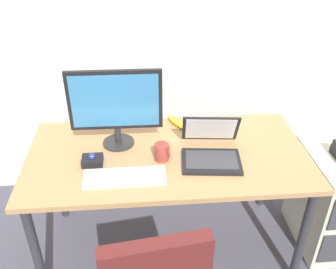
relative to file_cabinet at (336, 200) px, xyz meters
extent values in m
plane|color=#464653|center=(-1.06, 0.03, -0.32)|extent=(8.00, 8.00, 0.00)
cube|color=#A98051|center=(-1.06, 0.03, 0.39)|extent=(1.55, 0.78, 0.03)
cylinder|color=#2D2D33|center=(-1.77, -0.30, 0.03)|extent=(0.05, 0.05, 0.70)
cylinder|color=#2D2D33|center=(-0.34, -0.30, 0.03)|extent=(0.05, 0.05, 0.70)
cylinder|color=#2D2D33|center=(-1.77, 0.36, 0.03)|extent=(0.05, 0.05, 0.70)
cylinder|color=#2D2D33|center=(-0.34, 0.36, 0.03)|extent=(0.05, 0.05, 0.70)
cube|color=beige|center=(0.00, 0.00, 0.00)|extent=(0.42, 0.52, 0.64)
cylinder|color=#262628|center=(-1.33, 0.15, 0.41)|extent=(0.18, 0.18, 0.01)
cylinder|color=#262628|center=(-1.33, 0.15, 0.46)|extent=(0.04, 0.04, 0.09)
cube|color=black|center=(-1.33, 0.15, 0.68)|extent=(0.51, 0.03, 0.34)
cube|color=teal|center=(-1.33, 0.13, 0.68)|extent=(0.47, 0.01, 0.30)
cube|color=silver|center=(-1.29, -0.18, 0.42)|extent=(0.41, 0.14, 0.02)
cube|color=white|center=(-1.29, -0.18, 0.43)|extent=(0.38, 0.12, 0.01)
cube|color=black|center=(-0.83, -0.09, 0.42)|extent=(0.33, 0.25, 0.02)
cube|color=#38383D|center=(-0.83, -0.09, 0.43)|extent=(0.29, 0.19, 0.00)
cube|color=black|center=(-0.82, 0.08, 0.52)|extent=(0.32, 0.14, 0.20)
cube|color=silver|center=(-0.82, 0.07, 0.52)|extent=(0.28, 0.12, 0.17)
cube|color=black|center=(-1.46, -0.04, 0.43)|extent=(0.11, 0.09, 0.04)
sphere|color=navy|center=(-1.46, -0.04, 0.45)|extent=(0.04, 0.04, 0.04)
cylinder|color=brown|center=(-1.09, -0.03, 0.45)|extent=(0.08, 0.08, 0.09)
torus|color=#A13431|center=(-1.05, -0.03, 0.45)|extent=(0.01, 0.06, 0.06)
ellipsoid|color=yellow|center=(-0.98, 0.33, 0.43)|extent=(0.13, 0.19, 0.04)
camera|label=1|loc=(-1.20, -1.65, 1.59)|focal=39.63mm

